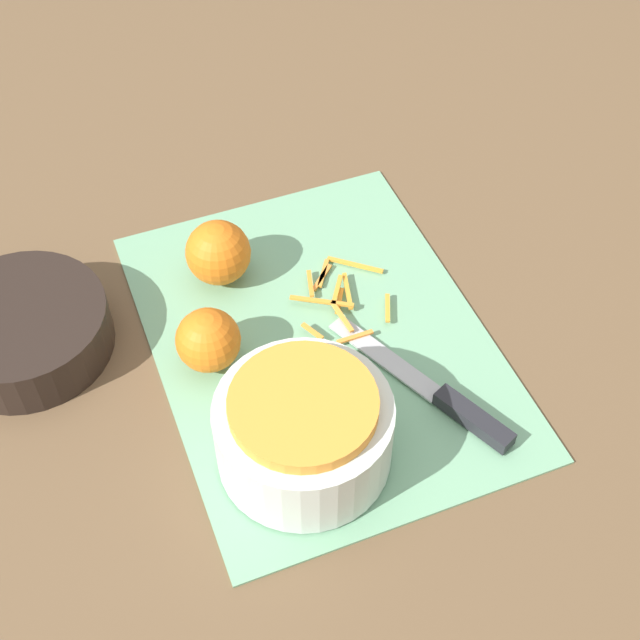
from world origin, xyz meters
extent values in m
plane|color=brown|center=(0.00, 0.00, 0.00)|extent=(4.00, 4.00, 0.00)
cube|color=#75AD84|center=(0.00, 0.00, 0.00)|extent=(0.47, 0.35, 0.01)
cylinder|color=silver|center=(-0.13, 0.07, 0.05)|extent=(0.17, 0.17, 0.08)
cylinder|color=orange|center=(-0.13, 0.07, 0.09)|extent=(0.14, 0.14, 0.02)
cylinder|color=black|center=(0.11, 0.30, 0.03)|extent=(0.18, 0.18, 0.06)
cube|color=#232328|center=(-0.16, -0.10, 0.01)|extent=(0.09, 0.06, 0.02)
cube|color=#B2B2B7|center=(-0.05, -0.05, 0.01)|extent=(0.14, 0.08, 0.00)
sphere|color=orange|center=(0.13, 0.07, 0.04)|extent=(0.07, 0.07, 0.07)
sphere|color=orange|center=(0.01, 0.12, 0.04)|extent=(0.07, 0.07, 0.07)
cube|color=orange|center=(0.09, -0.04, 0.01)|extent=(0.04, 0.03, 0.00)
cube|color=orange|center=(0.08, -0.02, 0.01)|extent=(0.04, 0.02, 0.00)
cube|color=orange|center=(0.04, -0.04, 0.01)|extent=(0.04, 0.02, 0.00)
cube|color=gold|center=(0.05, -0.05, 0.01)|extent=(0.05, 0.02, 0.00)
cube|color=orange|center=(-0.02, -0.03, 0.01)|extent=(0.01, 0.04, 0.00)
cube|color=orange|center=(-0.02, 0.01, 0.01)|extent=(0.03, 0.05, 0.00)
cube|color=gold|center=(0.01, -0.08, 0.01)|extent=(0.04, 0.02, 0.00)
cube|color=#F19A37|center=(0.01, -0.03, 0.01)|extent=(0.05, 0.01, 0.00)
cube|color=orange|center=(0.09, -0.08, 0.01)|extent=(0.05, 0.06, 0.00)
cube|color=orange|center=(0.01, 0.01, 0.01)|extent=(0.03, 0.02, 0.00)
cube|color=orange|center=(0.08, -0.03, 0.01)|extent=(0.03, 0.04, 0.00)
cube|color=gold|center=(0.05, -0.04, 0.01)|extent=(0.04, 0.03, 0.00)
cube|color=orange|center=(0.04, -0.02, 0.01)|extent=(0.04, 0.06, 0.00)
camera|label=1|loc=(-0.57, 0.23, 0.76)|focal=50.00mm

